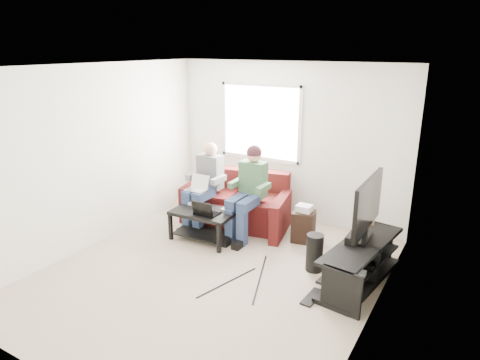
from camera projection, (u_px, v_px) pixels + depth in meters
name	position (u px, v px, depth m)	size (l,w,h in m)	color
floor	(212.00, 273.00, 5.55)	(4.50, 4.50, 0.00)	tan
ceiling	(207.00, 67.00, 4.77)	(4.50, 4.50, 0.00)	white
wall_back	(288.00, 143.00, 7.01)	(4.50, 4.50, 0.00)	white
wall_front	(46.00, 251.00, 3.32)	(4.50, 4.50, 0.00)	white
wall_left	(95.00, 157.00, 6.13)	(4.50, 4.50, 0.00)	white
wall_right	(378.00, 208.00, 4.19)	(4.50, 4.50, 0.00)	white
window	(260.00, 122.00, 7.15)	(1.48, 0.04, 1.28)	white
sofa	(236.00, 205.00, 7.04)	(1.99, 1.15, 0.85)	#4B1212
person_left	(205.00, 182.00, 6.84)	(0.40, 0.71, 1.35)	navy
person_right	(249.00, 186.00, 6.45)	(0.40, 0.71, 1.40)	navy
laptop_silver	(197.00, 186.00, 6.68)	(0.32, 0.22, 0.24)	silver
coffee_table	(204.00, 218.00, 6.42)	(0.97, 0.63, 0.47)	black
laptop_black	(207.00, 206.00, 6.22)	(0.34, 0.24, 0.24)	black
controller_a	(193.00, 204.00, 6.61)	(0.14, 0.09, 0.04)	silver
controller_b	(205.00, 205.00, 6.57)	(0.14, 0.09, 0.04)	black
controller_c	(226.00, 210.00, 6.35)	(0.14, 0.09, 0.04)	gray
tv_stand	(360.00, 265.00, 5.29)	(0.68, 1.62, 0.52)	black
tv	(368.00, 206.00, 5.15)	(0.12, 1.10, 0.81)	black
soundbar	(355.00, 235.00, 5.33)	(0.12, 0.50, 0.10)	black
drink_cup	(372.00, 221.00, 5.73)	(0.08, 0.08, 0.12)	#B57E4E
console_white	(351.00, 274.00, 4.94)	(0.30, 0.22, 0.06)	silver
console_grey	(367.00, 249.00, 5.51)	(0.34, 0.26, 0.08)	gray
console_black	(360.00, 261.00, 5.22)	(0.38, 0.30, 0.07)	black
subwoofer	(315.00, 253.00, 5.56)	(0.22, 0.22, 0.50)	black
keyboard_floor	(312.00, 297.00, 5.00)	(0.13, 0.40, 0.02)	black
end_table	(304.00, 225.00, 6.40)	(0.32, 0.32, 0.57)	black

